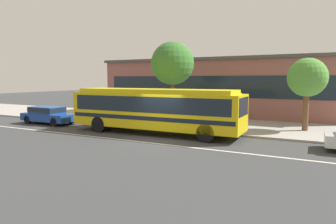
# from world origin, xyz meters

# --- Properties ---
(ground_plane) EXTENTS (120.00, 120.00, 0.00)m
(ground_plane) POSITION_xyz_m (0.00, 0.00, 0.00)
(ground_plane) COLOR #38393B
(sidewalk_slab) EXTENTS (60.00, 8.00, 0.12)m
(sidewalk_slab) POSITION_xyz_m (0.00, 7.05, 0.06)
(sidewalk_slab) COLOR #A09A93
(sidewalk_slab) RESTS_ON ground_plane
(lane_stripe_center) EXTENTS (56.00, 0.16, 0.01)m
(lane_stripe_center) POSITION_xyz_m (0.00, -0.80, 0.00)
(lane_stripe_center) COLOR silver
(lane_stripe_center) RESTS_ON ground_plane
(transit_bus) EXTENTS (10.83, 2.68, 2.75)m
(transit_bus) POSITION_xyz_m (-1.09, 1.70, 1.60)
(transit_bus) COLOR gold
(transit_bus) RESTS_ON ground_plane
(sedan_behind_bus) EXTENTS (4.32, 1.79, 1.29)m
(sedan_behind_bus) POSITION_xyz_m (-10.34, 1.66, 0.72)
(sedan_behind_bus) COLOR navy
(sedan_behind_bus) RESTS_ON ground_plane
(pedestrian_waiting_near_sign) EXTENTS (0.34, 0.34, 1.70)m
(pedestrian_waiting_near_sign) POSITION_xyz_m (-2.46, 4.97, 1.11)
(pedestrian_waiting_near_sign) COLOR navy
(pedestrian_waiting_near_sign) RESTS_ON sidewalk_slab
(pedestrian_walking_along_curb) EXTENTS (0.42, 0.42, 1.64)m
(pedestrian_walking_along_curb) POSITION_xyz_m (-1.13, 4.89, 1.07)
(pedestrian_walking_along_curb) COLOR #75604E
(pedestrian_walking_along_curb) RESTS_ON sidewalk_slab
(pedestrian_standing_by_tree) EXTENTS (0.38, 0.38, 1.69)m
(pedestrian_standing_by_tree) POSITION_xyz_m (-2.74, 4.66, 1.11)
(pedestrian_standing_by_tree) COLOR #28254C
(pedestrian_standing_by_tree) RESTS_ON sidewalk_slab
(bus_stop_sign) EXTENTS (0.08, 0.44, 2.41)m
(bus_stop_sign) POSITION_xyz_m (3.62, 3.62, 1.67)
(bus_stop_sign) COLOR gray
(bus_stop_sign) RESTS_ON sidewalk_slab
(street_tree_near_stop) EXTENTS (3.11, 3.11, 5.92)m
(street_tree_near_stop) POSITION_xyz_m (-1.78, 5.45, 4.45)
(street_tree_near_stop) COLOR brown
(street_tree_near_stop) RESTS_ON sidewalk_slab
(street_tree_mid_block) EXTENTS (2.41, 2.41, 4.54)m
(street_tree_mid_block) POSITION_xyz_m (7.06, 6.45, 3.41)
(street_tree_mid_block) COLOR brown
(street_tree_mid_block) RESTS_ON sidewalk_slab
(station_building) EXTENTS (21.51, 9.18, 5.20)m
(station_building) POSITION_xyz_m (-0.87, 14.48, 2.61)
(station_building) COLOR #8A534A
(station_building) RESTS_ON ground_plane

